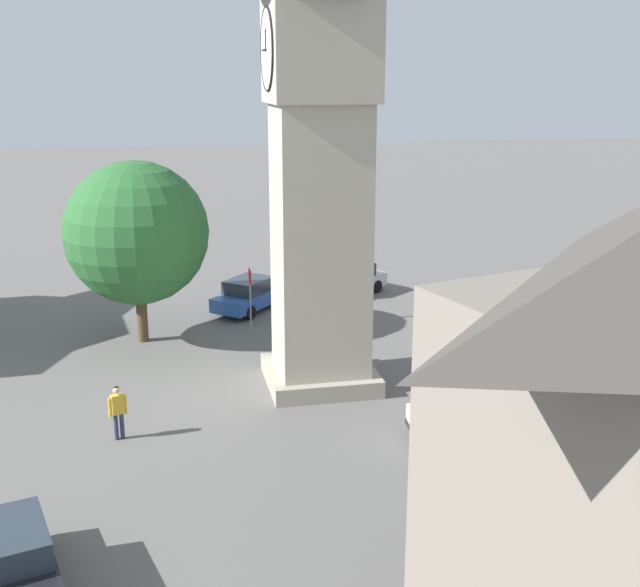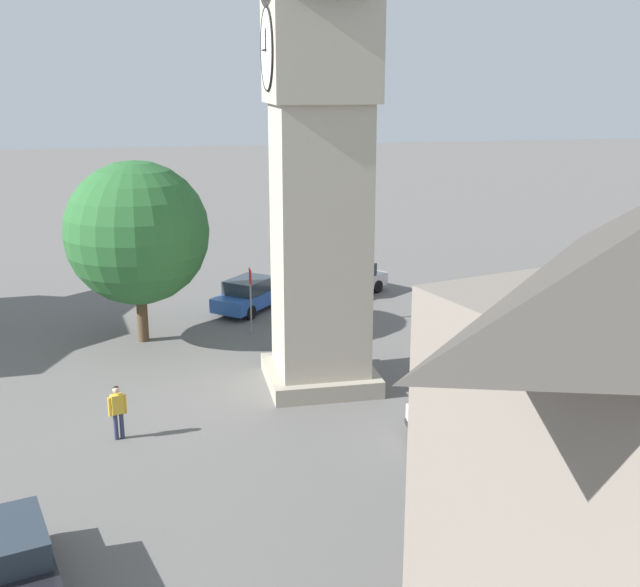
{
  "view_description": "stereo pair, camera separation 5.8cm",
  "coord_description": "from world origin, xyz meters",
  "px_view_note": "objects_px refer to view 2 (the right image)",
  "views": [
    {
      "loc": [
        -25.32,
        5.28,
        10.51
      ],
      "look_at": [
        0.0,
        0.0,
        3.3
      ],
      "focal_mm": 43.84,
      "sensor_mm": 36.0,
      "label": 1
    },
    {
      "loc": [
        -25.33,
        5.23,
        10.51
      ],
      "look_at": [
        0.0,
        0.0,
        3.3
      ],
      "focal_mm": 43.84,
      "sensor_mm": 36.0,
      "label": 2
    }
  ],
  "objects_px": {
    "car_red_corner": "(9,563)",
    "pedestrian": "(117,407)",
    "car_white_side": "(250,294)",
    "car_black_far": "(350,280)",
    "car_silver_kerb": "(481,416)",
    "tree": "(137,233)",
    "road_sign": "(250,290)",
    "lamp_post": "(281,252)",
    "clock_tower": "(320,74)"
  },
  "relations": [
    {
      "from": "car_red_corner",
      "to": "pedestrian",
      "type": "distance_m",
      "value": 7.36
    },
    {
      "from": "car_white_side",
      "to": "car_black_far",
      "type": "bearing_deg",
      "value": -72.0
    },
    {
      "from": "pedestrian",
      "to": "car_silver_kerb",
      "type": "bearing_deg",
      "value": -102.14
    },
    {
      "from": "car_white_side",
      "to": "tree",
      "type": "distance_m",
      "value": 7.02
    },
    {
      "from": "car_black_far",
      "to": "car_white_side",
      "type": "bearing_deg",
      "value": 108.0
    },
    {
      "from": "car_white_side",
      "to": "car_black_far",
      "type": "distance_m",
      "value": 5.44
    },
    {
      "from": "car_red_corner",
      "to": "tree",
      "type": "height_order",
      "value": "tree"
    },
    {
      "from": "car_black_far",
      "to": "tree",
      "type": "height_order",
      "value": "tree"
    },
    {
      "from": "car_black_far",
      "to": "pedestrian",
      "type": "distance_m",
      "value": 17.75
    },
    {
      "from": "car_white_side",
      "to": "road_sign",
      "type": "relative_size",
      "value": 1.51
    },
    {
      "from": "car_silver_kerb",
      "to": "pedestrian",
      "type": "height_order",
      "value": "pedestrian"
    },
    {
      "from": "car_black_far",
      "to": "lamp_post",
      "type": "xyz_separation_m",
      "value": [
        -4.52,
        4.14,
        2.6
      ]
    },
    {
      "from": "car_white_side",
      "to": "pedestrian",
      "type": "bearing_deg",
      "value": 156.54
    },
    {
      "from": "tree",
      "to": "lamp_post",
      "type": "relative_size",
      "value": 1.47
    },
    {
      "from": "car_red_corner",
      "to": "road_sign",
      "type": "distance_m",
      "value": 17.69
    },
    {
      "from": "pedestrian",
      "to": "lamp_post",
      "type": "height_order",
      "value": "lamp_post"
    },
    {
      "from": "clock_tower",
      "to": "car_silver_kerb",
      "type": "xyz_separation_m",
      "value": [
        -5.38,
        -3.78,
        -9.81
      ]
    },
    {
      "from": "road_sign",
      "to": "tree",
      "type": "bearing_deg",
      "value": 90.15
    },
    {
      "from": "car_white_side",
      "to": "lamp_post",
      "type": "distance_m",
      "value": 3.99
    },
    {
      "from": "clock_tower",
      "to": "tree",
      "type": "relative_size",
      "value": 2.46
    },
    {
      "from": "car_red_corner",
      "to": "lamp_post",
      "type": "bearing_deg",
      "value": -26.5
    },
    {
      "from": "car_silver_kerb",
      "to": "car_red_corner",
      "type": "height_order",
      "value": "same"
    },
    {
      "from": "car_black_far",
      "to": "road_sign",
      "type": "distance_m",
      "value": 7.63
    },
    {
      "from": "clock_tower",
      "to": "car_black_far",
      "type": "relative_size",
      "value": 4.22
    },
    {
      "from": "car_black_far",
      "to": "pedestrian",
      "type": "height_order",
      "value": "pedestrian"
    },
    {
      "from": "car_red_corner",
      "to": "car_white_side",
      "type": "bearing_deg",
      "value": -20.52
    },
    {
      "from": "clock_tower",
      "to": "road_sign",
      "type": "relative_size",
      "value": 6.5
    },
    {
      "from": "lamp_post",
      "to": "road_sign",
      "type": "height_order",
      "value": "lamp_post"
    },
    {
      "from": "pedestrian",
      "to": "tree",
      "type": "relative_size",
      "value": 0.23
    },
    {
      "from": "pedestrian",
      "to": "lamp_post",
      "type": "xyz_separation_m",
      "value": [
        9.7,
        -6.47,
        2.35
      ]
    },
    {
      "from": "clock_tower",
      "to": "car_red_corner",
      "type": "bearing_deg",
      "value": 139.56
    },
    {
      "from": "car_red_corner",
      "to": "tree",
      "type": "bearing_deg",
      "value": -8.85
    },
    {
      "from": "car_white_side",
      "to": "clock_tower",
      "type": "bearing_deg",
      "value": -171.82
    },
    {
      "from": "car_white_side",
      "to": "car_black_far",
      "type": "xyz_separation_m",
      "value": [
        1.68,
        -5.17,
        0.0
      ]
    },
    {
      "from": "car_red_corner",
      "to": "pedestrian",
      "type": "height_order",
      "value": "pedestrian"
    },
    {
      "from": "car_black_far",
      "to": "lamp_post",
      "type": "distance_m",
      "value": 6.66
    },
    {
      "from": "clock_tower",
      "to": "car_white_side",
      "type": "bearing_deg",
      "value": 8.18
    },
    {
      "from": "car_white_side",
      "to": "road_sign",
      "type": "bearing_deg",
      "value": 173.84
    },
    {
      "from": "car_silver_kerb",
      "to": "car_red_corner",
      "type": "xyz_separation_m",
      "value": [
        -4.83,
        12.48,
        0.0
      ]
    },
    {
      "from": "car_red_corner",
      "to": "car_black_far",
      "type": "distance_m",
      "value": 24.74
    },
    {
      "from": "car_white_side",
      "to": "car_silver_kerb",
      "type": "bearing_deg",
      "value": -160.9
    },
    {
      "from": "car_white_side",
      "to": "lamp_post",
      "type": "height_order",
      "value": "lamp_post"
    },
    {
      "from": "tree",
      "to": "pedestrian",
      "type": "bearing_deg",
      "value": 176.14
    },
    {
      "from": "car_black_far",
      "to": "car_silver_kerb",
      "type": "bearing_deg",
      "value": 179.86
    },
    {
      "from": "clock_tower",
      "to": "road_sign",
      "type": "xyz_separation_m",
      "value": [
        5.99,
        1.73,
        -8.67
      ]
    },
    {
      "from": "clock_tower",
      "to": "car_red_corner",
      "type": "distance_m",
      "value": 16.63
    },
    {
      "from": "car_black_far",
      "to": "lamp_post",
      "type": "height_order",
      "value": "lamp_post"
    },
    {
      "from": "pedestrian",
      "to": "road_sign",
      "type": "height_order",
      "value": "road_sign"
    },
    {
      "from": "lamp_post",
      "to": "road_sign",
      "type": "bearing_deg",
      "value": 113.08
    },
    {
      "from": "tree",
      "to": "lamp_post",
      "type": "height_order",
      "value": "tree"
    }
  ]
}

